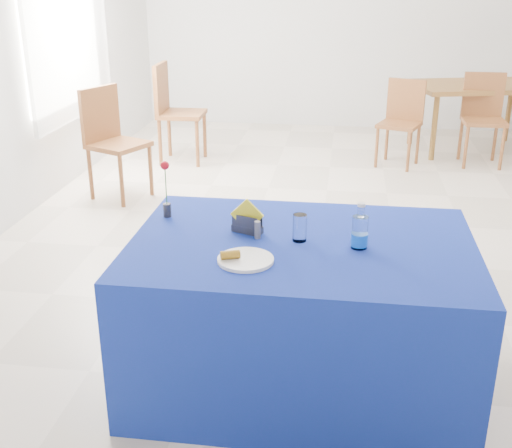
{
  "coord_description": "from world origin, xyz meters",
  "views": [
    {
      "loc": [
        0.14,
        -4.99,
        1.94
      ],
      "look_at": [
        -0.22,
        -2.45,
        0.92
      ],
      "focal_mm": 45.0,
      "sensor_mm": 36.0,
      "label": 1
    }
  ],
  "objects_px": {
    "chair_bg_right": "(483,112)",
    "chair_win_b": "(173,106)",
    "plate": "(246,260)",
    "blue_table": "(300,313)",
    "chair_bg_left": "(402,116)",
    "oak_table": "(477,91)",
    "water_bottle": "(360,233)",
    "chair_win_a": "(110,135)"
  },
  "relations": [
    {
      "from": "chair_bg_right",
      "to": "chair_win_b",
      "type": "xyz_separation_m",
      "value": [
        -3.24,
        -0.4,
        0.06
      ]
    },
    {
      "from": "plate",
      "to": "blue_table",
      "type": "bearing_deg",
      "value": 47.76
    },
    {
      "from": "chair_bg_left",
      "to": "chair_bg_right",
      "type": "height_order",
      "value": "chair_bg_right"
    },
    {
      "from": "oak_table",
      "to": "chair_bg_right",
      "type": "xyz_separation_m",
      "value": [
        -0.01,
        -0.52,
        -0.13
      ]
    },
    {
      "from": "chair_bg_right",
      "to": "chair_win_b",
      "type": "relative_size",
      "value": 0.91
    },
    {
      "from": "chair_bg_left",
      "to": "plate",
      "type": "bearing_deg",
      "value": -82.37
    },
    {
      "from": "oak_table",
      "to": "plate",
      "type": "bearing_deg",
      "value": -110.24
    },
    {
      "from": "chair_bg_left",
      "to": "chair_win_b",
      "type": "bearing_deg",
      "value": -154.0
    },
    {
      "from": "water_bottle",
      "to": "chair_bg_left",
      "type": "distance_m",
      "value": 4.12
    },
    {
      "from": "plate",
      "to": "chair_bg_left",
      "type": "height_order",
      "value": "chair_bg_left"
    },
    {
      "from": "chair_bg_left",
      "to": "chair_win_b",
      "type": "distance_m",
      "value": 2.41
    },
    {
      "from": "plate",
      "to": "chair_win_b",
      "type": "xyz_separation_m",
      "value": [
        -1.42,
        4.06,
        -0.17
      ]
    },
    {
      "from": "plate",
      "to": "water_bottle",
      "type": "distance_m",
      "value": 0.54
    },
    {
      "from": "plate",
      "to": "chair_bg_left",
      "type": "relative_size",
      "value": 0.28
    },
    {
      "from": "oak_table",
      "to": "chair_win_b",
      "type": "relative_size",
      "value": 1.52
    },
    {
      "from": "plate",
      "to": "chair_win_a",
      "type": "bearing_deg",
      "value": 120.2
    },
    {
      "from": "chair_win_b",
      "to": "chair_bg_left",
      "type": "bearing_deg",
      "value": -85.69
    },
    {
      "from": "chair_bg_left",
      "to": "chair_win_a",
      "type": "distance_m",
      "value": 3.01
    },
    {
      "from": "water_bottle",
      "to": "chair_win_a",
      "type": "bearing_deg",
      "value": 129.16
    },
    {
      "from": "chair_bg_left",
      "to": "chair_win_a",
      "type": "bearing_deg",
      "value": -131.2
    },
    {
      "from": "blue_table",
      "to": "chair_bg_left",
      "type": "relative_size",
      "value": 1.81
    },
    {
      "from": "blue_table",
      "to": "chair_bg_right",
      "type": "distance_m",
      "value": 4.51
    },
    {
      "from": "oak_table",
      "to": "chair_bg_right",
      "type": "bearing_deg",
      "value": -91.3
    },
    {
      "from": "blue_table",
      "to": "water_bottle",
      "type": "relative_size",
      "value": 7.44
    },
    {
      "from": "water_bottle",
      "to": "oak_table",
      "type": "distance_m",
      "value": 4.96
    },
    {
      "from": "chair_bg_left",
      "to": "chair_win_a",
      "type": "xyz_separation_m",
      "value": [
        -2.65,
        -1.43,
        0.06
      ]
    },
    {
      "from": "chair_bg_right",
      "to": "water_bottle",
      "type": "bearing_deg",
      "value": -107.87
    },
    {
      "from": "water_bottle",
      "to": "chair_win_a",
      "type": "distance_m",
      "value": 3.43
    },
    {
      "from": "chair_win_a",
      "to": "blue_table",
      "type": "bearing_deg",
      "value": -119.44
    },
    {
      "from": "plate",
      "to": "oak_table",
      "type": "height_order",
      "value": "plate"
    },
    {
      "from": "blue_table",
      "to": "oak_table",
      "type": "distance_m",
      "value": 5.01
    },
    {
      "from": "chair_bg_right",
      "to": "plate",
      "type": "bearing_deg",
      "value": -112.62
    },
    {
      "from": "plate",
      "to": "chair_bg_left",
      "type": "bearing_deg",
      "value": 77.12
    },
    {
      "from": "chair_bg_left",
      "to": "water_bottle",
      "type": "bearing_deg",
      "value": -76.4
    },
    {
      "from": "plate",
      "to": "blue_table",
      "type": "xyz_separation_m",
      "value": [
        0.23,
        0.25,
        -0.39
      ]
    },
    {
      "from": "plate",
      "to": "blue_table",
      "type": "height_order",
      "value": "plate"
    },
    {
      "from": "blue_table",
      "to": "chair_win_b",
      "type": "height_order",
      "value": "chair_win_b"
    },
    {
      "from": "water_bottle",
      "to": "chair_bg_left",
      "type": "height_order",
      "value": "water_bottle"
    },
    {
      "from": "oak_table",
      "to": "chair_win_b",
      "type": "height_order",
      "value": "chair_win_b"
    },
    {
      "from": "blue_table",
      "to": "chair_bg_right",
      "type": "relative_size",
      "value": 1.7
    },
    {
      "from": "chair_win_a",
      "to": "chair_win_b",
      "type": "height_order",
      "value": "chair_win_b"
    },
    {
      "from": "plate",
      "to": "oak_table",
      "type": "bearing_deg",
      "value": 69.76
    }
  ]
}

